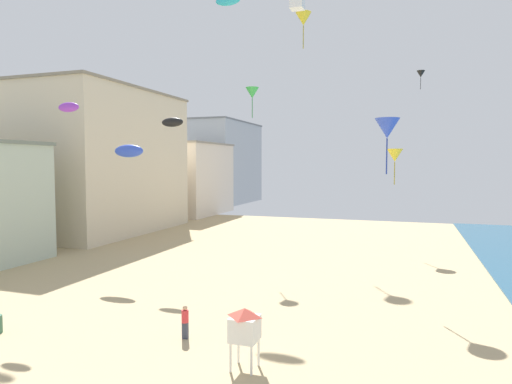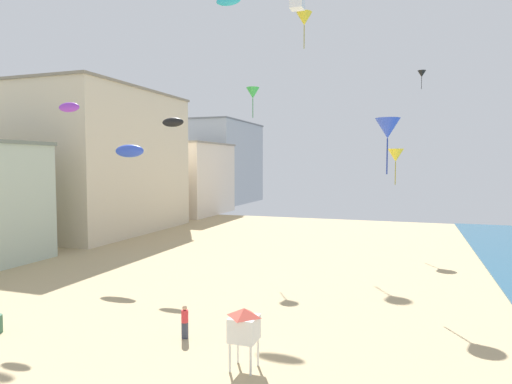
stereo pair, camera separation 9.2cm
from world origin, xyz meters
TOP-DOWN VIEW (x-y plane):
  - boardwalk_hotel_mid at (-25.99, 38.26)m, footprint 17.35×21.66m
  - boardwalk_hotel_far at (-25.99, 59.72)m, footprint 16.71×15.36m
  - boardwalk_hotel_distant at (-25.99, 81.01)m, footprint 11.08×22.39m
  - kite_flyer at (2.31, 10.64)m, footprint 0.34×0.34m
  - lifeguard_stand at (6.15, 8.57)m, footprint 1.10×1.10m
  - kite_blue_delta at (10.98, 22.40)m, footprint 1.61×1.61m
  - kite_cyan_parafoil at (-2.12, 26.96)m, footprint 2.20×0.61m
  - kite_blue_parafoil at (-8.63, 22.08)m, footprint 2.58×0.72m
  - kite_black_delta at (13.26, 38.41)m, footprint 0.78×0.78m
  - kite_yellow_delta at (1.48, 39.10)m, footprint 1.65×1.65m
  - kite_black_parafoil at (-5.29, 23.10)m, footprint 1.87×0.52m
  - kite_purple_parafoil at (-8.04, 14.88)m, footprint 1.57×0.44m
  - kite_green_delta at (-0.79, 29.22)m, footprint 1.16×1.16m
  - kite_yellow_delta_2 at (11.05, 36.96)m, footprint 1.52×1.52m

SIDE VIEW (x-z plane):
  - kite_flyer at x=2.31m, z-range 0.10..1.74m
  - lifeguard_stand at x=6.15m, z-range 0.56..3.11m
  - boardwalk_hotel_far at x=-25.99m, z-range 0.01..11.95m
  - boardwalk_hotel_distant at x=-25.99m, z-range 0.01..17.40m
  - boardwalk_hotel_mid at x=-25.99m, z-range 0.01..17.45m
  - kite_yellow_delta_2 at x=11.05m, z-range 7.53..10.99m
  - kite_blue_parafoil at x=-8.63m, z-range 8.96..9.96m
  - kite_blue_delta at x=10.98m, z-range 8.92..12.59m
  - kite_black_parafoil at x=-5.29m, z-range 11.35..12.07m
  - kite_purple_parafoil at x=-8.04m, z-range 11.71..12.32m
  - kite_green_delta at x=-0.79m, z-range 13.33..15.98m
  - kite_black_delta at x=13.26m, z-range 16.22..18.01m
  - kite_cyan_parafoil at x=-2.12m, z-range 21.56..22.42m
  - kite_yellow_delta at x=1.48m, z-range 21.85..25.60m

